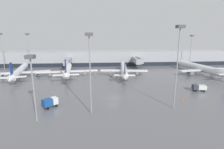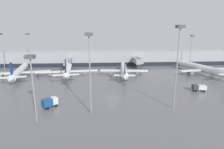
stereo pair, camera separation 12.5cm
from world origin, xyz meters
TOP-DOWN VIEW (x-y plane):
  - ground_plane at (0.00, 0.00)m, footprint 320.00×320.00m
  - terminal_building at (0.04, 61.81)m, footprint 160.00×30.43m
  - parked_jet_0 at (7.64, 29.17)m, footprint 22.57×36.72m
  - parked_jet_1 at (-41.05, 29.82)m, footprint 27.35×37.12m
  - parked_jet_2 at (46.42, 28.51)m, footprint 25.10×40.21m
  - parked_jet_3 at (-18.67, 28.27)m, footprint 27.62×31.08m
  - service_truck_0 at (-17.70, -5.98)m, footprint 4.22×4.13m
  - service_truck_1 at (30.83, 4.56)m, footprint 4.69×2.58m
  - traffic_cone_0 at (20.86, -3.96)m, footprint 0.52×0.52m
  - traffic_cone_1 at (4.94, 23.27)m, footprint 0.40×0.40m
  - apron_light_mast_0 at (15.90, -9.03)m, footprint 1.80×1.80m
  - apron_light_mast_1 at (-44.07, 51.39)m, footprint 1.80×1.80m
  - apron_light_mast_2 at (-18.67, -13.74)m, footprint 1.80×1.80m
  - apron_light_mast_3 at (-6.29, -10.49)m, footprint 1.80×1.80m
  - apron_light_mast_4 at (-56.96, 48.15)m, footprint 1.80×1.80m
  - apron_light_mast_5 at (50.03, 48.23)m, footprint 1.80×1.80m

SIDE VIEW (x-z plane):
  - ground_plane at x=0.00m, z-range 0.00..0.00m
  - traffic_cone_0 at x=20.86m, z-range 0.00..0.63m
  - traffic_cone_1 at x=4.94m, z-range 0.00..0.74m
  - service_truck_1 at x=30.83m, z-range 0.23..2.55m
  - service_truck_0 at x=-17.70m, z-range 0.31..2.89m
  - parked_jet_1 at x=-41.05m, z-range -1.69..7.17m
  - parked_jet_0 at x=7.64m, z-range -1.28..7.34m
  - parked_jet_2 at x=46.42m, z-range -1.70..7.95m
  - parked_jet_3 at x=-18.67m, z-range -1.62..8.11m
  - terminal_building at x=0.04m, z-range 0.00..9.00m
  - apron_light_mast_2 at x=-18.67m, z-range 4.71..20.14m
  - apron_light_mast_5 at x=50.03m, z-range 5.42..24.42m
  - apron_light_mast_1 at x=-44.07m, z-range 5.60..25.57m
  - apron_light_mast_4 at x=-56.96m, z-range 5.60..25.61m
  - apron_light_mast_3 at x=-6.29m, z-range 5.61..25.68m
  - apron_light_mast_0 at x=15.90m, z-range 5.92..27.82m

